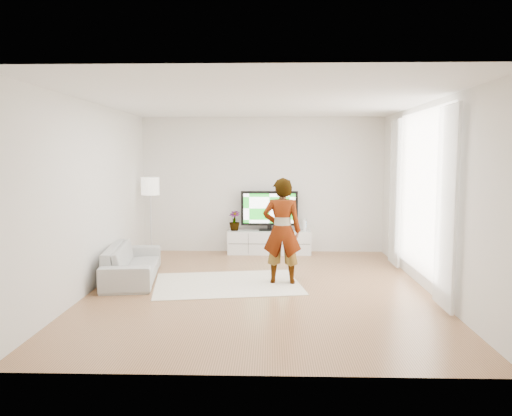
{
  "coord_description": "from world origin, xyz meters",
  "views": [
    {
      "loc": [
        0.16,
        -7.38,
        2.01
      ],
      "look_at": [
        -0.07,
        0.4,
        1.19
      ],
      "focal_mm": 35.0,
      "sensor_mm": 36.0,
      "label": 1
    }
  ],
  "objects_px": {
    "floor_lamp": "(150,190)",
    "rug": "(227,284)",
    "player": "(282,231)",
    "sofa": "(132,262)",
    "television": "(269,209)",
    "media_console": "(269,242)"
  },
  "relations": [
    {
      "from": "floor_lamp",
      "to": "rug",
      "type": "bearing_deg",
      "value": -50.51
    },
    {
      "from": "player",
      "to": "rug",
      "type": "bearing_deg",
      "value": 8.56
    },
    {
      "from": "player",
      "to": "sofa",
      "type": "xyz_separation_m",
      "value": [
        -2.42,
        0.17,
        -0.56
      ]
    },
    {
      "from": "television",
      "to": "player",
      "type": "xyz_separation_m",
      "value": [
        0.2,
        -2.44,
        -0.08
      ]
    },
    {
      "from": "rug",
      "to": "floor_lamp",
      "type": "height_order",
      "value": "floor_lamp"
    },
    {
      "from": "media_console",
      "to": "player",
      "type": "bearing_deg",
      "value": -85.18
    },
    {
      "from": "player",
      "to": "television",
      "type": "bearing_deg",
      "value": -82.22
    },
    {
      "from": "floor_lamp",
      "to": "player",
      "type": "bearing_deg",
      "value": -37.68
    },
    {
      "from": "media_console",
      "to": "floor_lamp",
      "type": "bearing_deg",
      "value": -169.18
    },
    {
      "from": "player",
      "to": "floor_lamp",
      "type": "bearing_deg",
      "value": -34.67
    },
    {
      "from": "television",
      "to": "player",
      "type": "relative_size",
      "value": 0.7
    },
    {
      "from": "media_console",
      "to": "sofa",
      "type": "distance_m",
      "value": 3.15
    },
    {
      "from": "television",
      "to": "rug",
      "type": "bearing_deg",
      "value": -104.51
    },
    {
      "from": "media_console",
      "to": "rug",
      "type": "distance_m",
      "value": 2.59
    },
    {
      "from": "television",
      "to": "rug",
      "type": "distance_m",
      "value": 2.76
    },
    {
      "from": "sofa",
      "to": "television",
      "type": "bearing_deg",
      "value": -52.34
    },
    {
      "from": "floor_lamp",
      "to": "television",
      "type": "bearing_deg",
      "value": 11.47
    },
    {
      "from": "floor_lamp",
      "to": "media_console",
      "type": "bearing_deg",
      "value": 10.82
    },
    {
      "from": "sofa",
      "to": "media_console",
      "type": "bearing_deg",
      "value": -52.69
    },
    {
      "from": "player",
      "to": "sofa",
      "type": "bearing_deg",
      "value": -1.02
    },
    {
      "from": "television",
      "to": "floor_lamp",
      "type": "relative_size",
      "value": 0.74
    },
    {
      "from": "television",
      "to": "sofa",
      "type": "xyz_separation_m",
      "value": [
        -2.22,
        -2.27,
        -0.64
      ]
    }
  ]
}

